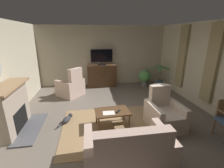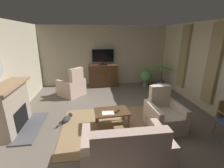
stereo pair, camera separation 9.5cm
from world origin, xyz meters
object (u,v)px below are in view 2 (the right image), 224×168
at_px(sofa_floral, 126,152).
at_px(potted_plant_leafy_by_curtain, 146,77).
at_px(potted_plant_on_hearth_side, 161,82).
at_px(cat, 67,118).
at_px(television, 103,57).
at_px(tv_cabinet, 103,76).
at_px(fireplace, 13,109).
at_px(coffee_table, 112,113).
at_px(folded_newspaper, 108,113).
at_px(tv_remote, 118,111).
at_px(armchair_in_far_corner, 164,115).
at_px(armchair_near_window, 72,87).

distance_m(sofa_floral, potted_plant_leafy_by_curtain, 4.87).
height_order(potted_plant_on_hearth_side, cat, potted_plant_on_hearth_side).
relative_size(television, sofa_floral, 0.63).
bearing_deg(tv_cabinet, fireplace, -128.17).
bearing_deg(coffee_table, tv_cabinet, 89.01).
xyz_separation_m(fireplace, folded_newspaper, (2.36, -0.31, -0.12)).
height_order(coffee_table, potted_plant_on_hearth_side, potted_plant_on_hearth_side).
bearing_deg(television, potted_plant_on_hearth_side, -14.76).
height_order(tv_remote, sofa_floral, sofa_floral).
height_order(tv_cabinet, tv_remote, tv_cabinet).
xyz_separation_m(television, potted_plant_leafy_by_curtain, (1.97, -0.28, -0.93)).
bearing_deg(sofa_floral, armchair_in_far_corner, 42.67).
bearing_deg(tv_cabinet, potted_plant_leafy_by_curtain, -9.66).
bearing_deg(tv_cabinet, coffee_table, -90.99).
relative_size(sofa_floral, armchair_in_far_corner, 1.45).
bearing_deg(tv_remote, armchair_in_far_corner, -56.62).
bearing_deg(coffee_table, tv_remote, -23.69).
bearing_deg(television, folded_newspaper, -92.76).
distance_m(folded_newspaper, armchair_in_far_corner, 1.46).
distance_m(coffee_table, cat, 1.32).
bearing_deg(cat, fireplace, -170.82).
bearing_deg(tv_cabinet, armchair_in_far_corner, -70.44).
bearing_deg(cat, potted_plant_on_hearth_side, 31.18).
xyz_separation_m(tv_cabinet, folded_newspaper, (-0.17, -3.53, -0.03)).
bearing_deg(folded_newspaper, sofa_floral, -79.11).
relative_size(armchair_in_far_corner, armchair_near_window, 0.90).
bearing_deg(potted_plant_leafy_by_curtain, coffee_table, -123.18).
bearing_deg(fireplace, television, 51.36).
relative_size(fireplace, armchair_in_far_corner, 1.38).
bearing_deg(tv_remote, sofa_floral, -143.78).
height_order(fireplace, potted_plant_on_hearth_side, fireplace).
relative_size(tv_cabinet, cat, 2.33).
xyz_separation_m(tv_cabinet, tv_remote, (0.08, -3.50, -0.02)).
relative_size(folded_newspaper, sofa_floral, 0.19).
height_order(television, folded_newspaper, television).
height_order(armchair_in_far_corner, potted_plant_on_hearth_side, armchair_in_far_corner).
xyz_separation_m(tv_remote, folded_newspaper, (-0.25, -0.03, -0.01)).
bearing_deg(folded_newspaper, cat, 157.88).
bearing_deg(armchair_near_window, tv_remote, -60.70).
xyz_separation_m(armchair_in_far_corner, potted_plant_on_hearth_side, (1.24, 2.90, -0.05)).
bearing_deg(potted_plant_leafy_by_curtain, sofa_floral, -113.67).
xyz_separation_m(tv_remote, sofa_floral, (-0.07, -1.30, -0.14)).
height_order(fireplace, potted_plant_leafy_by_curtain, fireplace).
bearing_deg(cat, folded_newspaper, -24.82).
bearing_deg(potted_plant_on_hearth_side, sofa_floral, -121.65).
bearing_deg(cat, television, 66.72).
height_order(armchair_in_far_corner, cat, armchair_in_far_corner).
relative_size(tv_cabinet, television, 1.36).
bearing_deg(tv_remote, television, 40.55).
bearing_deg(tv_cabinet, tv_remote, -88.67).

